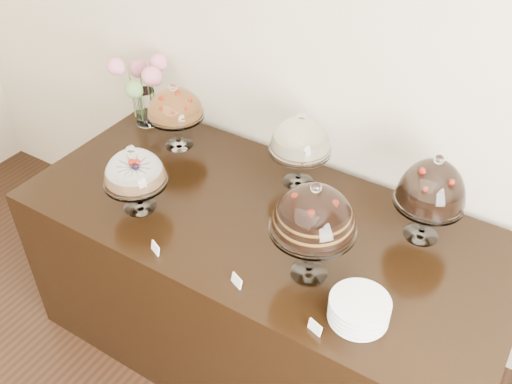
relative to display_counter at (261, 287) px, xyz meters
The scene contains 12 objects.
wall_back 1.19m from the display_counter, 98.55° to the left, with size 5.00×0.04×3.00m, color beige.
display_counter is the anchor object (origin of this frame).
cake_stand_sugar_sponge 0.86m from the display_counter, 155.70° to the right, with size 0.28×0.28×0.33m.
cake_stand_choco_layer 0.85m from the display_counter, 29.01° to the right, with size 0.33×0.33×0.45m.
cake_stand_cheesecake 0.76m from the display_counter, 88.70° to the left, with size 0.29×0.29×0.38m.
cake_stand_dark_choco 0.99m from the display_counter, 22.80° to the left, with size 0.29×0.29×0.42m.
cake_stand_fruit_tart 0.99m from the display_counter, 158.60° to the left, with size 0.29×0.29×0.35m.
flower_vase 1.23m from the display_counter, 159.82° to the left, with size 0.26×0.30×0.39m.
plate_stack 0.83m from the display_counter, 26.17° to the right, with size 0.22×0.22×0.09m.
price_card_left 0.68m from the display_counter, 121.92° to the right, with size 0.06×0.01×0.04m, color white.
price_card_right 0.80m from the display_counter, 41.35° to the right, with size 0.06×0.01×0.04m, color white.
price_card_extra 0.62m from the display_counter, 72.28° to the right, with size 0.06×0.01×0.04m, color white.
Camera 1 is at (1.07, 0.82, 2.56)m, focal length 40.00 mm.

